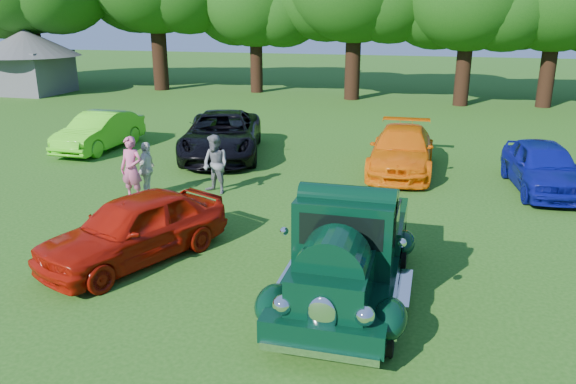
% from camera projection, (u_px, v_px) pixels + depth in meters
% --- Properties ---
extents(ground, '(120.00, 120.00, 0.00)m').
position_uv_depth(ground, '(273.00, 276.00, 10.90)').
color(ground, '#1F5113').
rests_on(ground, ground).
extents(hero_pickup, '(2.33, 5.00, 1.96)m').
position_uv_depth(hero_pickup, '(347.00, 252.00, 9.94)').
color(hero_pickup, black).
rests_on(hero_pickup, ground).
extents(red_convertible, '(3.18, 4.39, 1.39)m').
position_uv_depth(red_convertible, '(134.00, 228.00, 11.44)').
color(red_convertible, '#9C1206').
rests_on(red_convertible, ground).
extents(back_car_lime, '(1.54, 4.20, 1.37)m').
position_uv_depth(back_car_lime, '(99.00, 131.00, 20.78)').
color(back_car_lime, '#4DD81C').
rests_on(back_car_lime, ground).
extents(back_car_black, '(3.96, 6.06, 1.55)m').
position_uv_depth(back_car_black, '(222.00, 135.00, 19.78)').
color(back_car_black, black).
rests_on(back_car_black, ground).
extents(back_car_orange, '(1.99, 4.81, 1.39)m').
position_uv_depth(back_car_orange, '(402.00, 150.00, 17.92)').
color(back_car_orange, orange).
rests_on(back_car_orange, ground).
extents(back_car_blue, '(2.14, 4.34, 1.42)m').
position_uv_depth(back_car_blue, '(543.00, 166.00, 15.96)').
color(back_car_blue, navy).
rests_on(back_car_blue, ground).
extents(spectator_pink, '(0.67, 0.46, 1.76)m').
position_uv_depth(spectator_pink, '(132.00, 169.00, 15.07)').
color(spectator_pink, '#CE5485').
rests_on(spectator_pink, ground).
extents(spectator_grey, '(0.99, 0.90, 1.67)m').
position_uv_depth(spectator_grey, '(216.00, 164.00, 15.69)').
color(spectator_grey, slate).
rests_on(spectator_grey, ground).
extents(spectator_white, '(0.46, 0.93, 1.53)m').
position_uv_depth(spectator_white, '(147.00, 169.00, 15.45)').
color(spectator_white, silver).
rests_on(spectator_white, ground).
extents(gazebo, '(6.40, 6.40, 3.90)m').
position_uv_depth(gazebo, '(28.00, 54.00, 34.84)').
color(gazebo, '#545459').
rests_on(gazebo, ground).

